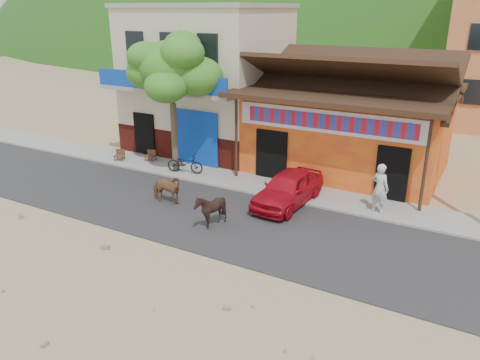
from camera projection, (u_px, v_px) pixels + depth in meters
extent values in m
plane|color=#9E825B|center=(184.00, 251.00, 14.34)|extent=(120.00, 120.00, 0.00)
cube|color=#28282B|center=(226.00, 220.00, 16.38)|extent=(60.00, 5.00, 0.04)
cube|color=gray|center=(270.00, 187.00, 19.23)|extent=(60.00, 2.00, 0.12)
cube|color=orange|center=(349.00, 131.00, 20.99)|extent=(8.00, 6.00, 3.60)
cube|color=beige|center=(208.00, 81.00, 23.83)|extent=(7.00, 6.00, 7.00)
imported|color=brown|center=(166.00, 189.00, 17.49)|extent=(1.41, 0.69, 1.17)
imported|color=black|center=(210.00, 210.00, 15.61)|extent=(1.50, 1.46, 1.24)
imported|color=red|center=(288.00, 188.00, 17.42)|extent=(1.77, 3.85, 1.28)
imported|color=black|center=(185.00, 163.00, 20.63)|extent=(1.74, 0.95, 0.87)
imported|color=silver|center=(380.00, 188.00, 16.50)|extent=(0.77, 0.64, 1.81)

